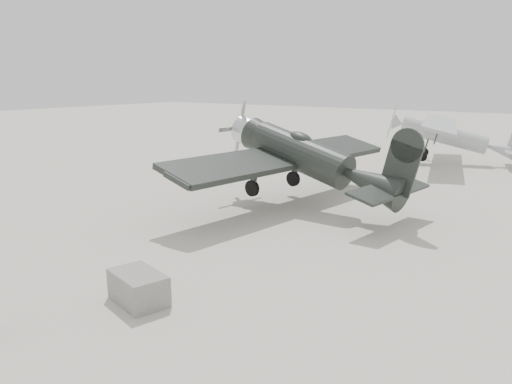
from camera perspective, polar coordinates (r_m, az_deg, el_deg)
ground at (r=17.50m, az=-4.85°, el=-6.21°), size 160.00×160.00×0.00m
lowwing_monoplane at (r=22.15m, az=6.07°, el=3.87°), size 9.59×13.39×4.30m
highwing_monoplane at (r=36.56m, az=21.24°, el=6.39°), size 8.68×12.12×3.43m
equipment_block at (r=13.50m, az=-13.29°, el=-10.60°), size 1.83×1.40×0.81m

